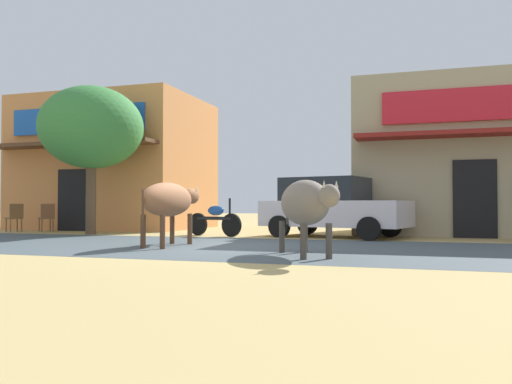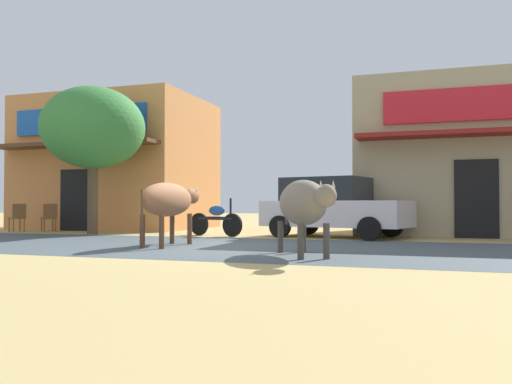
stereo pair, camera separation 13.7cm
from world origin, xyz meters
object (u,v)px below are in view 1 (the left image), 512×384
Objects in this scene: cafe_chair_by_doorway at (47,216)px; roadside_tree at (91,128)px; cow_far_dark at (305,203)px; cafe_chair_near_tree at (15,216)px; parked_hatchback_car at (332,207)px; cow_near_brown at (169,200)px; parked_motorcycle at (215,219)px.

roadside_tree is at bearing -21.01° from cafe_chair_by_doorway.
cafe_chair_near_tree is (-10.76, 4.94, -0.41)m from cow_far_dark.
cafe_chair_by_doorway is (-2.33, 0.89, -2.69)m from roadside_tree.
cow_far_dark is (0.44, -5.42, 0.08)m from parked_hatchback_car.
parked_motorcycle is at bearing 96.59° from cow_near_brown.
parked_motorcycle is 0.69× the size of cow_near_brown.
parked_hatchback_car is at bearing 94.63° from cow_far_dark.
roadside_tree is at bearing -7.57° from cafe_chair_near_tree.
parked_hatchback_car is at bearing 8.89° from parked_motorcycle.
cow_near_brown is at bearing -32.15° from cafe_chair_by_doorway.
parked_hatchback_car reaches higher than parked_motorcycle.
cafe_chair_by_doorway is (0.87, 0.47, 0.00)m from cafe_chair_near_tree.
roadside_tree is 3.67m from cafe_chair_by_doorway.
cow_near_brown is (-2.84, -4.17, 0.15)m from parked_hatchback_car.
roadside_tree is at bearing 149.16° from cow_far_dark.
cow_near_brown is 2.89× the size of cafe_chair_near_tree.
cow_far_dark is at bearing -52.97° from parked_motorcycle.
parked_motorcycle reaches higher than cafe_chair_by_doorway.
cow_near_brown is 7.82m from cafe_chair_by_doorway.
cow_far_dark is 2.59× the size of cafe_chair_by_doorway.
cow_far_dark is 11.84m from cafe_chair_near_tree.
cafe_chair_by_doorway is (-9.89, 5.41, -0.41)m from cow_far_dark.
cafe_chair_by_doorway is at bearing 175.40° from parked_motorcycle.
parked_motorcycle is 3.72m from cow_near_brown.
cow_near_brown is 1.12× the size of cow_far_dark.
cafe_chair_by_doorway is (-9.45, -0.01, -0.33)m from parked_hatchback_car.
cow_near_brown is at bearing -26.24° from cafe_chair_near_tree.
cow_far_dark is (7.56, -4.52, -2.28)m from roadside_tree.
cafe_chair_near_tree is at bearing 172.43° from roadside_tree.
cafe_chair_by_doorway is (-6.19, 0.50, 0.04)m from parked_motorcycle.
parked_motorcycle is at bearing -0.23° from cafe_chair_near_tree.
cow_near_brown is at bearing -83.41° from parked_motorcycle.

